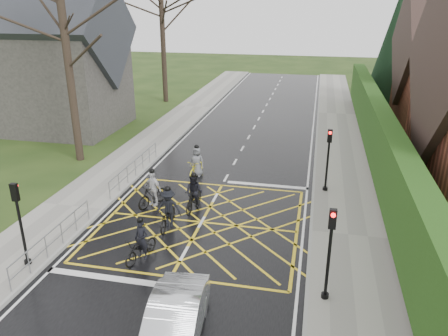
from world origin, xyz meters
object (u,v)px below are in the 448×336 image
at_px(cyclist_mid, 168,212).
at_px(car, 174,324).
at_px(cyclist_front, 153,192).
at_px(cyclist_lead, 197,165).
at_px(cyclist_rear, 141,246).
at_px(cyclist_back, 194,196).

distance_m(cyclist_mid, car, 6.67).
bearing_deg(cyclist_front, cyclist_mid, -28.72).
bearing_deg(cyclist_lead, cyclist_mid, -80.72).
bearing_deg(car, cyclist_rear, 117.59).
relative_size(cyclist_front, cyclist_lead, 1.00).
bearing_deg(cyclist_rear, cyclist_front, 121.43).
distance_m(cyclist_rear, cyclist_lead, 8.13).
height_order(cyclist_mid, cyclist_front, cyclist_mid).
bearing_deg(cyclist_front, car, -41.80).
bearing_deg(cyclist_mid, cyclist_front, 125.52).
distance_m(cyclist_back, car, 8.17).
xyz_separation_m(cyclist_lead, car, (2.67, -11.87, 0.06)).
distance_m(cyclist_rear, cyclist_mid, 2.51).
height_order(cyclist_rear, cyclist_lead, cyclist_lead).
bearing_deg(cyclist_back, cyclist_lead, 109.39).
relative_size(cyclist_mid, cyclist_front, 1.03).
bearing_deg(cyclist_lead, cyclist_front, -98.74).
xyz_separation_m(cyclist_rear, cyclist_lead, (-0.19, 8.12, 0.05)).
bearing_deg(cyclist_rear, cyclist_mid, 102.12).
height_order(cyclist_rear, cyclist_mid, cyclist_mid).
xyz_separation_m(cyclist_rear, cyclist_front, (-1.19, 4.25, 0.11)).
relative_size(cyclist_mid, car, 0.47).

